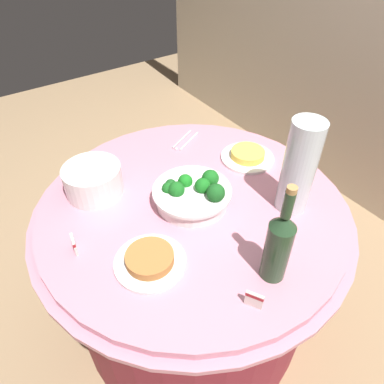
{
  "coord_description": "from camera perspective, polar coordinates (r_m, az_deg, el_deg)",
  "views": [
    {
      "loc": [
        0.77,
        -0.54,
        1.61
      ],
      "look_at": [
        0.0,
        0.0,
        0.79
      ],
      "focal_mm": 33.23,
      "sensor_mm": 36.0,
      "label": 1
    }
  ],
  "objects": [
    {
      "name": "plate_stack",
      "position": [
        1.34,
        -15.55,
        1.85
      ],
      "size": [
        0.21,
        0.21,
        0.11
      ],
      "color": "white",
      "rests_on": "buffet_table"
    },
    {
      "name": "food_plate_peanuts",
      "position": [
        1.09,
        -6.77,
        -10.79
      ],
      "size": [
        0.22,
        0.22,
        0.04
      ],
      "color": "white",
      "rests_on": "buffet_table"
    },
    {
      "name": "label_placard_mid",
      "position": [
        1.01,
        9.94,
        -16.6
      ],
      "size": [
        0.05,
        0.03,
        0.05
      ],
      "color": "white",
      "rests_on": "buffet_table"
    },
    {
      "name": "food_plate_fried_egg",
      "position": [
        1.5,
        8.9,
        5.76
      ],
      "size": [
        0.22,
        0.22,
        0.04
      ],
      "color": "white",
      "rests_on": "buffet_table"
    },
    {
      "name": "wine_bottle",
      "position": [
        1.01,
        13.7,
        -8.24
      ],
      "size": [
        0.07,
        0.07,
        0.34
      ],
      "color": "#264227",
      "rests_on": "buffet_table"
    },
    {
      "name": "ground_plane",
      "position": [
        1.87,
        0.0,
        -18.53
      ],
      "size": [
        6.0,
        6.0,
        0.0
      ],
      "primitive_type": "plane",
      "color": "#9E7F5B"
    },
    {
      "name": "label_placard_front",
      "position": [
        1.17,
        -18.42,
        -7.86
      ],
      "size": [
        0.05,
        0.02,
        0.05
      ],
      "color": "white",
      "rests_on": "buffet_table"
    },
    {
      "name": "buffet_table",
      "position": [
        1.56,
        0.0,
        -11.56
      ],
      "size": [
        1.16,
        1.16,
        0.74
      ],
      "color": "maroon",
      "rests_on": "ground_plane"
    },
    {
      "name": "decorative_fruit_vase",
      "position": [
        1.23,
        16.67,
        3.17
      ],
      "size": [
        0.11,
        0.11,
        0.34
      ],
      "color": "silver",
      "rests_on": "buffet_table"
    },
    {
      "name": "broccoli_bowl",
      "position": [
        1.26,
        0.12,
        -0.2
      ],
      "size": [
        0.28,
        0.28,
        0.12
      ],
      "color": "white",
      "rests_on": "buffet_table"
    },
    {
      "name": "serving_tongs",
      "position": [
        1.6,
        -1.19,
        8.21
      ],
      "size": [
        0.11,
        0.16,
        0.01
      ],
      "color": "silver",
      "rests_on": "buffet_table"
    }
  ]
}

